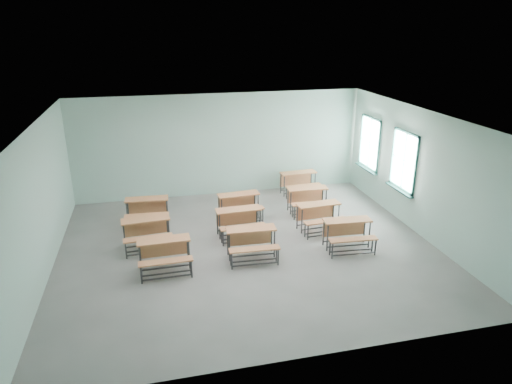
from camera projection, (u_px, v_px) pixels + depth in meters
room at (251, 186)px, 10.64m from camera, size 9.04×8.04×3.24m
desk_unit_r0c0 at (164, 251)px, 9.99m from camera, size 1.17×0.79×0.72m
desk_unit_r0c1 at (252, 239)px, 10.53m from camera, size 1.19×0.83×0.72m
desk_unit_r0c2 at (348, 230)px, 10.99m from camera, size 1.20×0.85×0.72m
desk_unit_r1c0 at (146, 229)px, 11.04m from camera, size 1.21×0.86×0.72m
desk_unit_r1c1 at (240, 219)px, 11.63m from camera, size 1.18×0.82×0.72m
desk_unit_r1c2 at (320, 213)px, 11.97m from camera, size 1.21×0.86×0.72m
desk_unit_r2c0 at (147, 208)px, 12.33m from camera, size 1.19×0.84×0.72m
desk_unit_r2c1 at (240, 203)px, 12.67m from camera, size 1.22×0.88×0.72m
desk_unit_r2c2 at (308, 197)px, 13.11m from camera, size 1.18×0.82×0.72m
desk_unit_r3c2 at (299, 180)px, 14.50m from camera, size 1.20×0.85×0.72m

